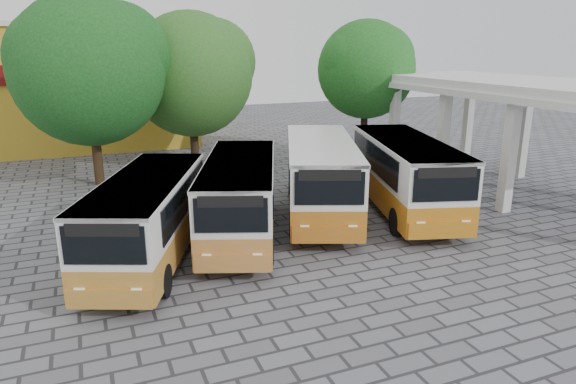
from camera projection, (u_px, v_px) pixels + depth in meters
name	position (u px, v px, depth m)	size (l,w,h in m)	color
ground	(368.00, 253.00, 17.86)	(90.00, 90.00, 0.00)	#57575E
terminal_shelter	(524.00, 91.00, 23.86)	(6.80, 15.80, 5.40)	silver
shophouse_block	(42.00, 86.00, 35.83)	(20.40, 10.40, 8.30)	#B99022
bus_far_left	(148.00, 214.00, 16.77)	(5.24, 8.47, 2.85)	#AD7427
bus_centre_left	(240.00, 193.00, 18.95)	(5.16, 8.66, 2.92)	#B57130
bus_centre_right	(321.00, 173.00, 21.40)	(5.73, 9.39, 3.16)	#AD6115
bus_far_right	(406.00, 171.00, 21.79)	(5.02, 9.23, 3.14)	#B76C11
tree_left	(90.00, 65.00, 25.01)	(7.76, 7.39, 9.46)	#3B2816
tree_middle	(192.00, 70.00, 29.47)	(7.46, 7.11, 8.86)	#312217
tree_right	(367.00, 66.00, 30.41)	(6.08, 5.79, 8.44)	black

